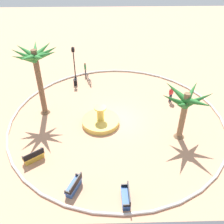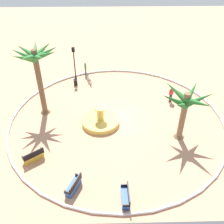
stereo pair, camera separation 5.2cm
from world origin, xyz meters
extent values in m
plane|color=tan|center=(0.00, 0.00, 0.00)|extent=(80.00, 80.00, 0.00)
torus|color=silver|center=(0.00, 0.00, 0.10)|extent=(19.37, 19.37, 0.20)
cylinder|color=gold|center=(1.47, 0.49, 0.23)|extent=(3.35, 3.35, 0.45)
cylinder|color=#19567F|center=(1.47, 0.49, 0.19)|extent=(2.94, 2.94, 0.34)
cylinder|color=gold|center=(1.47, 0.49, 1.06)|extent=(0.60, 0.60, 1.21)
cylinder|color=#F1C954|center=(1.47, 0.49, 1.72)|extent=(1.07, 1.07, 0.12)
cylinder|color=brown|center=(-5.16, 2.44, 2.15)|extent=(0.47, 0.47, 4.30)
cone|color=brown|center=(-5.16, 2.44, 0.25)|extent=(0.90, 0.90, 0.50)
cone|color=#28702D|center=(-4.19, 2.52, 3.77)|extent=(2.24, 0.75, 1.55)
cone|color=#28702D|center=(-4.57, 3.18, 3.73)|extent=(1.78, 2.06, 1.61)
cone|color=#28702D|center=(-5.78, 3.29, 4.01)|extent=(1.79, 2.16, 1.12)
cone|color=#28702D|center=(-6.13, 2.44, 3.78)|extent=(2.21, 0.58, 1.52)
cone|color=#28702D|center=(-5.75, 1.60, 3.92)|extent=(1.76, 2.16, 1.29)
cone|color=#28702D|center=(-4.52, 1.60, 3.99)|extent=(1.82, 2.14, 1.16)
cylinder|color=brown|center=(6.76, -1.30, 3.15)|extent=(0.48, 0.48, 6.30)
cone|color=brown|center=(6.76, -1.30, 0.25)|extent=(0.92, 0.92, 0.50)
cone|color=#337F38|center=(7.68, -1.37, 5.85)|extent=(2.13, 0.72, 1.41)
cone|color=#337F38|center=(7.46, -0.69, 5.85)|extent=(1.94, 1.80, 1.41)
cone|color=#337F38|center=(7.06, -0.36, 6.00)|extent=(1.17, 2.20, 1.13)
cone|color=#337F38|center=(6.22, -0.50, 5.95)|extent=(1.66, 2.07, 1.22)
cone|color=#337F38|center=(5.82, -1.09, 5.94)|extent=(2.20, 1.01, 1.24)
cone|color=#337F38|center=(5.85, -1.61, 5.94)|extent=(2.19, 1.22, 1.25)
cone|color=#337F38|center=(6.22, -2.12, 6.00)|extent=(1.65, 2.08, 1.14)
cone|color=#337F38|center=(6.89, -2.26, 5.96)|extent=(0.83, 2.18, 1.22)
cone|color=#337F38|center=(7.59, -1.84, 6.01)|extent=(2.09, 1.63, 1.11)
cube|color=#335BA8|center=(3.21, 7.56, 0.45)|extent=(1.09, 1.67, 0.12)
cube|color=black|center=(3.02, 7.64, 0.75)|extent=(0.70, 1.50, 0.50)
cube|color=#2B4E8F|center=(3.21, 7.56, 0.20)|extent=(1.00, 1.53, 0.39)
cube|color=black|center=(3.50, 8.25, 0.59)|extent=(0.45, 0.25, 0.24)
cube|color=black|center=(2.92, 6.87, 0.59)|extent=(0.45, 0.25, 0.24)
cube|color=#335BA8|center=(-0.20, 8.53, 0.45)|extent=(0.54, 1.61, 0.12)
cube|color=black|center=(-0.41, 8.53, 0.75)|extent=(0.12, 1.60, 0.50)
cube|color=#2B4E8F|center=(-0.20, 8.53, 0.20)|extent=(0.50, 1.48, 0.39)
cube|color=black|center=(-0.22, 9.28, 0.59)|extent=(0.45, 0.09, 0.24)
cube|color=black|center=(-0.19, 7.78, 0.59)|extent=(0.45, 0.09, 0.24)
cube|color=gold|center=(6.48, 4.80, 0.45)|extent=(1.58, 1.35, 0.12)
cube|color=black|center=(6.35, 4.97, 0.75)|extent=(1.33, 1.02, 0.50)
cube|color=gold|center=(6.48, 4.80, 0.20)|extent=(1.46, 1.25, 0.39)
cube|color=black|center=(7.08, 5.25, 0.59)|extent=(0.33, 0.41, 0.24)
cube|color=black|center=(5.87, 4.35, 0.59)|extent=(0.33, 0.41, 0.24)
cylinder|color=black|center=(4.42, -7.56, 1.73)|extent=(0.12, 0.12, 3.46)
cylinder|color=black|center=(4.42, -7.56, 0.15)|extent=(0.28, 0.28, 0.30)
cube|color=black|center=(4.42, -7.56, 3.68)|extent=(0.32, 0.32, 0.44)
sphere|color=#F2EDCC|center=(4.42, -7.56, 3.68)|extent=(0.22, 0.22, 0.22)
cone|color=black|center=(4.42, -7.56, 3.96)|extent=(0.20, 0.20, 0.18)
cylinder|color=black|center=(4.34, -6.39, 0.35)|extent=(0.40, 0.40, 0.70)
torus|color=#4C4C51|center=(4.34, -6.39, 0.70)|extent=(0.46, 0.46, 0.06)
torus|color=black|center=(2.69, -6.32, 0.36)|extent=(0.28, 0.70, 0.72)
torus|color=black|center=(3.01, -7.27, 0.36)|extent=(0.28, 0.70, 0.72)
cylinder|color=#99999E|center=(2.85, -6.80, 0.59)|extent=(0.35, 0.92, 0.05)
cylinder|color=#99999E|center=(2.96, -7.13, 0.74)|extent=(0.04, 0.04, 0.30)
cube|color=black|center=(2.96, -7.13, 0.91)|extent=(0.16, 0.22, 0.06)
cylinder|color=#99999E|center=(2.71, -6.37, 0.73)|extent=(0.43, 0.17, 0.03)
cylinder|color=#33333D|center=(3.36, -8.70, 0.42)|extent=(0.14, 0.14, 0.83)
cylinder|color=#33333D|center=(3.32, -8.53, 0.42)|extent=(0.14, 0.14, 0.83)
cube|color=#338C4C|center=(3.34, -8.61, 1.11)|extent=(0.26, 0.37, 0.56)
sphere|color=#9E7051|center=(3.34, -8.61, 1.51)|extent=(0.22, 0.22, 0.22)
cylinder|color=#338C4C|center=(3.38, -8.83, 1.11)|extent=(0.09, 0.09, 0.53)
cylinder|color=#338C4C|center=(3.30, -8.40, 1.11)|extent=(0.09, 0.09, 0.53)
cylinder|color=#33333D|center=(-5.57, -2.87, 0.45)|extent=(0.14, 0.14, 0.91)
cylinder|color=#33333D|center=(-5.41, -2.79, 0.45)|extent=(0.14, 0.14, 0.91)
cube|color=red|center=(-5.49, -2.83, 1.19)|extent=(0.39, 0.33, 0.56)
sphere|color=#9E7051|center=(-5.49, -2.83, 1.59)|extent=(0.22, 0.22, 0.22)
cylinder|color=red|center=(-5.69, -2.92, 1.19)|extent=(0.09, 0.09, 0.53)
cylinder|color=red|center=(-5.29, -2.73, 1.19)|extent=(0.09, 0.09, 0.53)
camera|label=1|loc=(0.91, 18.43, 14.47)|focal=40.95mm
camera|label=2|loc=(0.86, 18.43, 14.47)|focal=40.95mm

